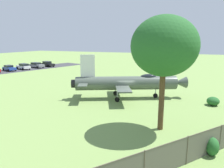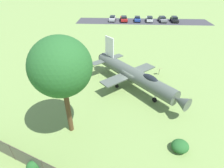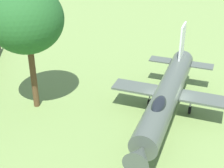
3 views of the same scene
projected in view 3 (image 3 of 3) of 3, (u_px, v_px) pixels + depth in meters
name	position (u px, v px, depth m)	size (l,w,h in m)	color
ground_plane	(165.00, 118.00, 25.22)	(200.00, 200.00, 0.00)	#75934C
display_jet	(166.00, 96.00, 23.93)	(9.05, 14.02, 5.72)	#4C564C
shade_tree	(27.00, 20.00, 23.54)	(5.01, 5.35, 9.43)	brown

